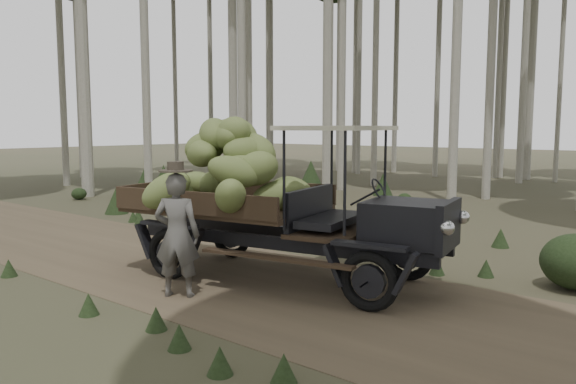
% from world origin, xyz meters
% --- Properties ---
extents(ground, '(120.00, 120.00, 0.00)m').
position_xyz_m(ground, '(0.00, 0.00, 0.00)').
color(ground, '#473D2B').
rests_on(ground, ground).
extents(dirt_track, '(70.00, 4.00, 0.01)m').
position_xyz_m(dirt_track, '(0.00, 0.00, 0.00)').
color(dirt_track, brown).
rests_on(dirt_track, ground).
extents(banana_truck, '(5.69, 3.20, 2.75)m').
position_xyz_m(banana_truck, '(1.08, 0.36, 1.60)').
color(banana_truck, black).
rests_on(banana_truck, ground).
extents(farmer, '(0.80, 0.74, 1.99)m').
position_xyz_m(farmer, '(1.03, -1.23, 0.94)').
color(farmer, '#53504C').
rests_on(farmer, ground).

